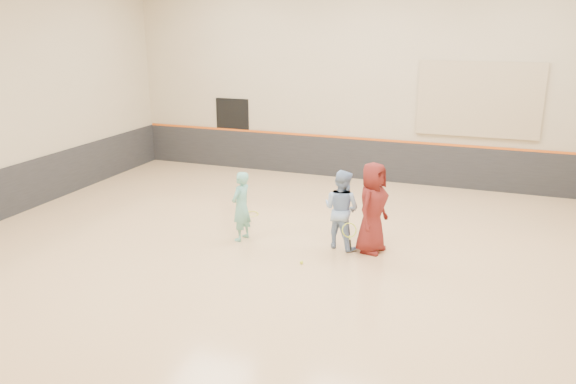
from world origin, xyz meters
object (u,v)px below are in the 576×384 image
(girl, at_px, (241,206))
(spare_racket, at_px, (252,212))
(young_man, at_px, (372,208))
(instructor, at_px, (341,209))

(girl, distance_m, spare_racket, 1.76)
(girl, bearing_deg, young_man, 106.70)
(young_man, height_order, spare_racket, young_man)
(girl, relative_size, spare_racket, 2.13)
(spare_racket, bearing_deg, instructor, -25.84)
(instructor, bearing_deg, young_man, -162.13)
(young_man, bearing_deg, girl, 110.77)
(young_man, relative_size, spare_racket, 2.64)
(instructor, bearing_deg, girl, 26.76)
(girl, xyz_separation_m, young_man, (2.73, 0.33, 0.18))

